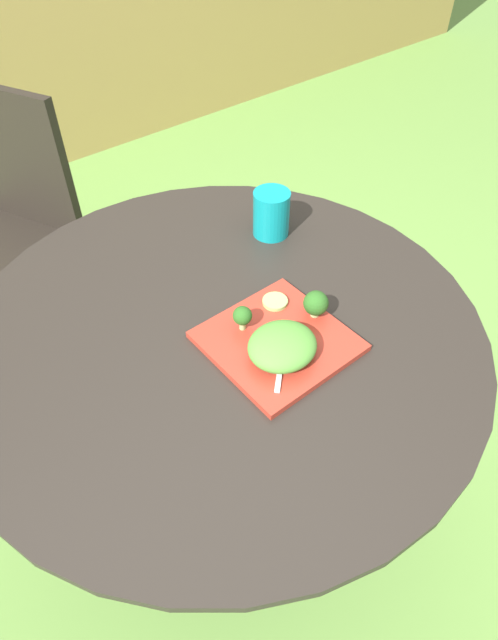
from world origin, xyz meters
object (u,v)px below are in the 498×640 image
Objects in this scene: salad_plate at (277,341)px; fork at (282,354)px; drinking_glass at (271,216)px; patio_chair at (4,216)px.

fork reaches higher than salad_plate.
salad_plate is 0.37m from drinking_glass.
patio_chair is 1.16m from fork.
patio_chair is 1.13m from salad_plate.
salad_plate is 0.04m from fork.
patio_chair reaches higher than fork.
drinking_glass is at bearing -62.56° from patio_chair.
fork is (0.17, -1.13, 0.21)m from patio_chair.
fork is at bearing -81.70° from patio_chair.
salad_plate is (0.19, -1.10, 0.20)m from patio_chair.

